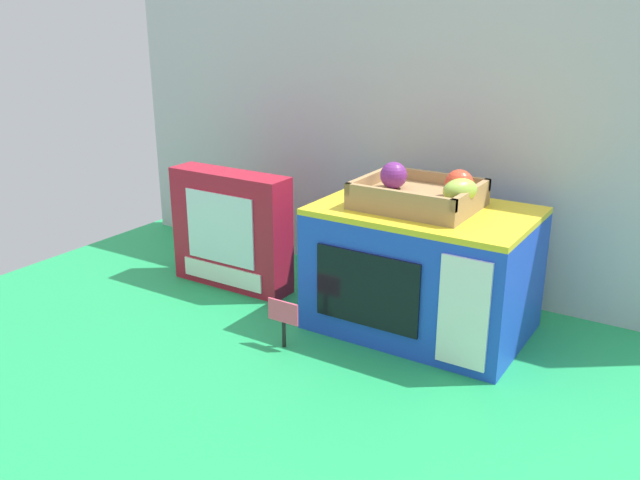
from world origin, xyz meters
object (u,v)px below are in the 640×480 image
toy_microwave (422,269)px  food_groups_crate (422,194)px  cookie_set_box (231,230)px  price_sign (283,317)px

toy_microwave → food_groups_crate: size_ratio=1.72×
cookie_set_box → price_sign: cookie_set_box is taller
food_groups_crate → toy_microwave: bearing=-5.3°
food_groups_crate → cookie_set_box: (-0.48, -0.03, -0.15)m
food_groups_crate → cookie_set_box: size_ratio=0.81×
price_sign → cookie_set_box: bearing=145.8°
cookie_set_box → price_sign: bearing=-34.2°
cookie_set_box → toy_microwave: bearing=3.6°
food_groups_crate → cookie_set_box: bearing=-176.3°
food_groups_crate → cookie_set_box: food_groups_crate is taller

